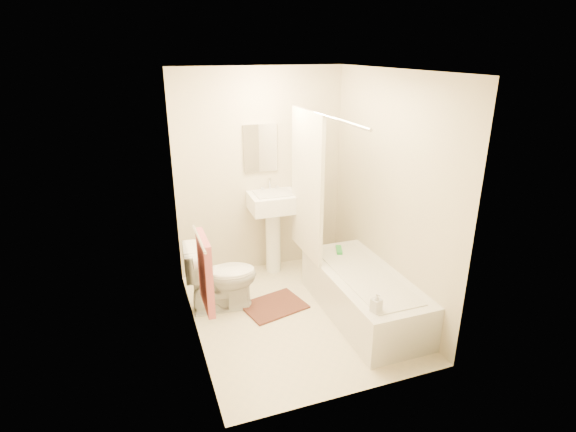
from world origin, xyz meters
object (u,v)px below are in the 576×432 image
object	(u,v)px
sink	(274,230)
bath_mat	(274,306)
soap_bottle	(376,303)
bathtub	(363,294)
toilet	(221,276)

from	to	relation	value
sink	bath_mat	xyz separation A→B (m)	(-0.25, -0.78, -0.54)
bath_mat	soap_bottle	world-z (taller)	soap_bottle
bathtub	bath_mat	bearing A→B (deg)	152.43
bath_mat	soap_bottle	bearing A→B (deg)	-61.05
bath_mat	bathtub	bearing A→B (deg)	-27.57
sink	soap_bottle	bearing A→B (deg)	-78.51
toilet	bath_mat	world-z (taller)	toilet
bathtub	bath_mat	distance (m)	0.94
bathtub	bath_mat	size ratio (longest dim) A/B	2.58
bathtub	bath_mat	xyz separation A→B (m)	(-0.82, 0.43, -0.22)
sink	bathtub	distance (m)	1.37
toilet	bathtub	distance (m)	1.47
sink	bath_mat	world-z (taller)	sink
toilet	bathtub	xyz separation A→B (m)	(1.33, -0.60, -0.14)
bath_mat	soap_bottle	size ratio (longest dim) A/B	3.54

